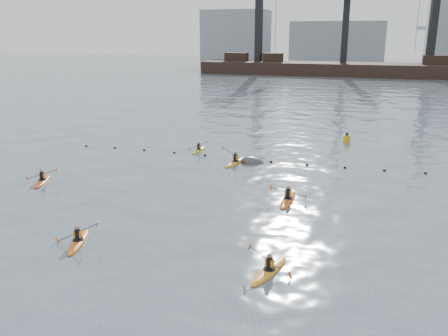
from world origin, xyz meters
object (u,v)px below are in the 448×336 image
at_px(kayaker_5, 199,150).
at_px(kayaker_4, 288,199).
at_px(kayaker_0, 78,241).
at_px(kayaker_2, 43,181).
at_px(mooring_buoy, 253,163).
at_px(nav_buoy, 347,139).
at_px(kayaker_1, 269,270).
at_px(kayaker_3, 235,162).

bearing_deg(kayaker_5, kayaker_4, -47.14).
distance_m(kayaker_0, kayaker_2, 11.75).
relative_size(mooring_buoy, nav_buoy, 1.61).
relative_size(kayaker_4, kayaker_5, 1.20).
bearing_deg(kayaker_4, kayaker_2, 5.77).
xyz_separation_m(kayaker_0, kayaker_1, (10.06, -0.03, -0.00)).
bearing_deg(kayaker_4, kayaker_5, -45.62).
bearing_deg(kayaker_3, mooring_buoy, 31.48).
bearing_deg(mooring_buoy, kayaker_1, -73.18).
height_order(kayaker_1, kayaker_4, kayaker_1).
height_order(kayaker_3, nav_buoy, kayaker_3).
relative_size(kayaker_1, kayaker_3, 0.91).
height_order(kayaker_1, kayaker_2, kayaker_1).
height_order(kayaker_2, mooring_buoy, kayaker_2).
bearing_deg(nav_buoy, mooring_buoy, -123.75).
bearing_deg(kayaker_1, kayaker_4, 110.09).
relative_size(kayaker_4, mooring_buoy, 1.81).
bearing_deg(kayaker_4, kayaker_0, 47.29).
distance_m(kayaker_3, kayaker_5, 5.38).
bearing_deg(kayaker_3, kayaker_1, -59.79).
relative_size(kayaker_5, mooring_buoy, 1.50).
height_order(kayaker_3, mooring_buoy, kayaker_3).
bearing_deg(kayaker_0, nav_buoy, 48.88).
bearing_deg(kayaker_2, mooring_buoy, 14.88).
bearing_deg(mooring_buoy, kayaker_5, 156.60).
relative_size(kayaker_0, kayaker_3, 0.92).
relative_size(kayaker_1, mooring_buoy, 1.65).
height_order(kayaker_0, kayaker_4, kayaker_0).
distance_m(kayaker_0, kayaker_1, 10.06).
xyz_separation_m(kayaker_0, mooring_buoy, (4.65, 17.88, -0.10)).
bearing_deg(nav_buoy, kayaker_4, -97.34).
bearing_deg(kayaker_0, kayaker_1, -19.07).
height_order(kayaker_3, kayaker_5, kayaker_3).
xyz_separation_m(kayaker_5, nav_buoy, (12.64, 7.78, 0.28)).
xyz_separation_m(kayaker_1, kayaker_3, (-6.77, 17.35, 0.01)).
xyz_separation_m(kayaker_0, kayaker_4, (9.12, 9.60, 0.01)).
distance_m(kayaker_0, kayaker_5, 20.41).
xyz_separation_m(kayaker_2, mooring_buoy, (13.19, 9.81, -0.10)).
bearing_deg(mooring_buoy, kayaker_2, -143.36).
distance_m(kayaker_4, mooring_buoy, 9.42).
relative_size(kayaker_0, kayaker_2, 0.98).
distance_m(kayaker_0, kayaker_3, 17.63).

